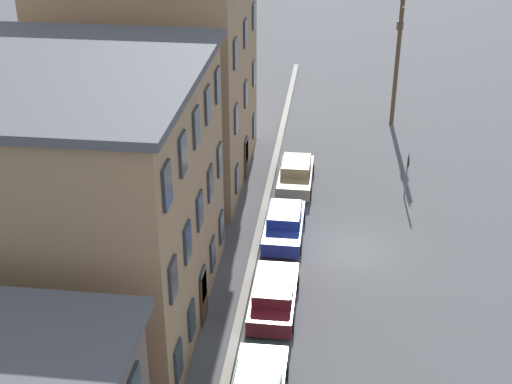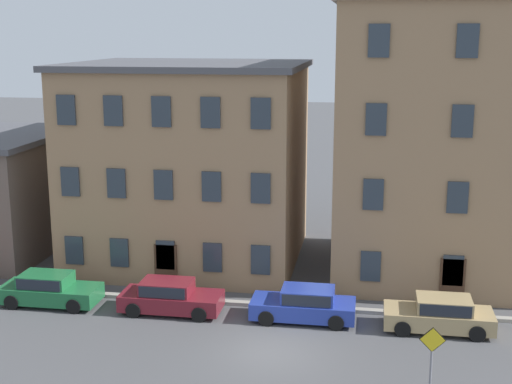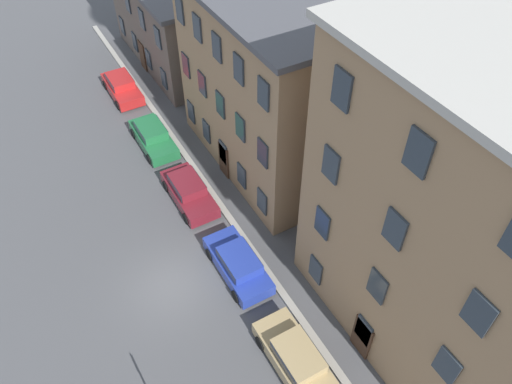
% 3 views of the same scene
% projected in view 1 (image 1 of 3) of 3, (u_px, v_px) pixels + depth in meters
% --- Properties ---
extents(ground_plane, '(200.00, 200.00, 0.00)m').
position_uv_depth(ground_plane, '(350.00, 251.00, 33.78)').
color(ground_plane, '#4C4C4F').
extents(kerb_strip, '(56.00, 0.36, 0.16)m').
position_uv_depth(kerb_strip, '(256.00, 243.00, 34.21)').
color(kerb_strip, '#9E998E').
rests_on(kerb_strip, ground_plane).
extents(apartment_midblock, '(11.89, 10.74, 10.47)m').
position_uv_depth(apartment_midblock, '(67.00, 199.00, 27.30)').
color(apartment_midblock, '#9E7A56').
rests_on(apartment_midblock, ground_plane).
extents(apartment_far, '(11.33, 10.16, 13.59)m').
position_uv_depth(apartment_far, '(155.00, 58.00, 38.14)').
color(apartment_far, '#9E7A56').
rests_on(apartment_far, ground_plane).
extents(car_maroon, '(4.40, 1.92, 1.43)m').
position_uv_depth(car_maroon, '(274.00, 294.00, 29.42)').
color(car_maroon, maroon).
rests_on(car_maroon, ground_plane).
extents(car_blue, '(4.40, 1.92, 1.43)m').
position_uv_depth(car_blue, '(284.00, 223.00, 34.61)').
color(car_blue, '#233899').
rests_on(car_blue, ground_plane).
extents(car_tan, '(4.40, 1.92, 1.43)m').
position_uv_depth(car_tan, '(296.00, 173.00, 39.49)').
color(car_tan, tan).
rests_on(car_tan, ground_plane).
extents(caution_sign, '(0.87, 0.08, 2.63)m').
position_uv_depth(caution_sign, '(407.00, 169.00, 37.68)').
color(caution_sign, slate).
rests_on(caution_sign, ground_plane).
extents(utility_pole, '(2.40, 0.44, 8.59)m').
position_uv_depth(utility_pole, '(398.00, 54.00, 45.48)').
color(utility_pole, brown).
rests_on(utility_pole, ground_plane).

